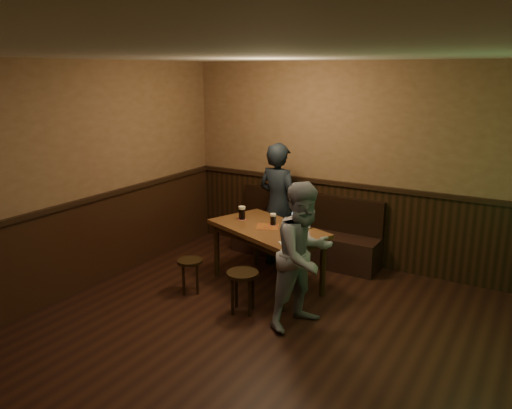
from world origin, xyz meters
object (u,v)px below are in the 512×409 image
object	(u,v)px
stool_left	(190,266)
person_suit	(278,206)
pub_table	(267,235)
person_grey	(304,256)
stool_right	(243,280)
pint_right	(291,231)
bench	(305,238)
pint_mid	(273,219)
laptop	(298,222)
pint_left	(242,213)

from	to	relation	value
stool_left	person_suit	size ratio (longest dim) A/B	0.24
pub_table	person_grey	distance (m)	1.09
stool_right	person_suit	distance (m)	1.57
pint_right	person_grey	distance (m)	0.61
bench	stool_right	world-z (taller)	bench
pint_mid	person_grey	world-z (taller)	person_grey
person_suit	person_grey	bearing A→B (deg)	136.36
stool_left	person_suit	xyz separation A→B (m)	(0.51, 1.34, 0.53)
stool_left	person_grey	xyz separation A→B (m)	(1.55, -0.03, 0.45)
stool_right	laptop	distance (m)	1.09
stool_left	laptop	world-z (taller)	laptop
pub_table	person_suit	distance (m)	0.73
pint_mid	pint_right	xyz separation A→B (m)	(0.41, -0.32, 0.01)
stool_right	pint_left	size ratio (longest dim) A/B	2.72
stool_left	person_suit	world-z (taller)	person_suit
stool_right	pint_mid	size ratio (longest dim) A/B	3.20
stool_right	pint_mid	distance (m)	1.00
stool_left	person_grey	bearing A→B (deg)	-1.08
pint_mid	person_suit	world-z (taller)	person_suit
pub_table	pint_right	bearing A→B (deg)	-6.46
bench	stool_left	xyz separation A→B (m)	(-0.72, -1.77, 0.03)
stool_right	person_grey	distance (m)	0.82
person_suit	bench	bearing A→B (deg)	-107.18
pint_right	person_grey	bearing A→B (deg)	-49.66
laptop	pint_right	bearing A→B (deg)	-64.76
pint_left	laptop	bearing A→B (deg)	6.62
person_grey	pint_right	bearing A→B (deg)	60.74
person_suit	pint_mid	bearing A→B (deg)	121.33
stool_right	bench	bearing A→B (deg)	93.75
person_grey	person_suit	bearing A→B (deg)	57.86
pint_mid	person_grey	bearing A→B (deg)	-44.10
laptop	person_grey	xyz separation A→B (m)	(0.50, -0.88, -0.05)
stool_right	person_grey	world-z (taller)	person_grey
stool_left	stool_right	distance (m)	0.86
pint_left	pint_mid	bearing A→B (deg)	-0.88
pint_right	person_grey	size ratio (longest dim) A/B	0.11
stool_right	person_suit	xyz separation A→B (m)	(-0.34, 1.46, 0.48)
bench	pub_table	bearing A→B (deg)	-90.00
pub_table	pint_right	xyz separation A→B (m)	(0.44, -0.23, 0.19)
person_suit	person_grey	size ratio (longest dim) A/B	1.10
pub_table	stool_right	xyz separation A→B (m)	(0.12, -0.78, -0.29)
laptop	pint_mid	bearing A→B (deg)	-151.48
pub_table	laptop	xyz separation A→B (m)	(0.33, 0.19, 0.16)
pint_right	pint_left	bearing A→B (deg)	159.79
pub_table	bench	bearing A→B (deg)	110.79
bench	person_suit	xyz separation A→B (m)	(-0.21, -0.43, 0.56)
pub_table	stool_right	distance (m)	0.85
bench	laptop	world-z (taller)	laptop
person_suit	person_grey	xyz separation A→B (m)	(1.05, -1.36, -0.08)
stool_left	bench	bearing A→B (deg)	67.83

